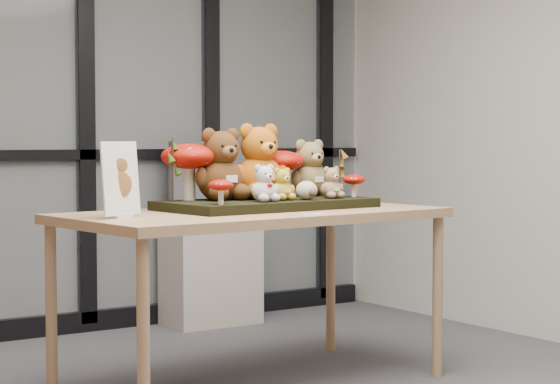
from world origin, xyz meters
TOP-DOWN VIEW (x-y plane):
  - glass_partition at (-0.00, 2.47)m, footprint 4.90×0.06m
  - display_table at (0.53, 0.77)m, footprint 1.80×1.01m
  - diorama_tray at (0.66, 0.85)m, footprint 1.04×0.58m
  - bear_pooh_yellow at (0.67, 0.93)m, footprint 0.32×0.30m
  - bear_brown_medium at (0.46, 0.94)m, footprint 0.30×0.28m
  - bear_tan_back at (1.00, 0.98)m, footprint 0.25×0.23m
  - bear_small_yellow at (0.69, 0.76)m, footprint 0.14×0.12m
  - bear_white_bow at (0.55, 0.71)m, footprint 0.15×0.14m
  - bear_beige_small at (0.97, 0.75)m, footprint 0.14×0.13m
  - plush_cream_hedgehog at (0.79, 0.72)m, footprint 0.08×0.07m
  - mushroom_back_left at (0.33, 1.00)m, footprint 0.26×0.26m
  - mushroom_back_right at (0.83, 0.99)m, footprint 0.23×0.23m
  - mushroom_front_left at (0.29, 0.65)m, footprint 0.11×0.11m
  - mushroom_front_right at (1.12, 0.78)m, footprint 0.11×0.11m
  - sprig_green_far_left at (0.21, 0.94)m, footprint 0.05×0.05m
  - sprig_green_mid_left at (0.36, 1.01)m, footprint 0.05×0.05m
  - sprig_dry_far_right at (1.07, 0.99)m, footprint 0.05×0.05m
  - sprig_dry_mid_right at (1.10, 0.86)m, footprint 0.05×0.05m
  - sprig_green_centre at (0.55, 1.03)m, footprint 0.05×0.05m
  - sign_holder at (-0.14, 0.73)m, footprint 0.22×0.12m
  - label_card at (0.62, 0.43)m, footprint 0.10×0.03m
  - cabinet at (1.18, 2.27)m, footprint 0.56×0.33m
  - monitor at (1.18, 2.28)m, footprint 0.53×0.06m

SIDE VIEW (x-z plane):
  - cabinet at x=1.18m, z-range 0.00..0.75m
  - display_table at x=0.53m, z-range 0.34..1.16m
  - label_card at x=0.62m, z-range 0.81..0.82m
  - diorama_tray at x=0.66m, z-range 0.81..0.86m
  - plush_cream_hedgehog at x=0.79m, z-range 0.86..0.96m
  - mushroom_front_left at x=0.29m, z-range 0.86..0.98m
  - mushroom_front_right at x=1.12m, z-range 0.86..0.98m
  - monitor at x=1.18m, z-range 0.75..1.13m
  - bear_small_yellow at x=0.69m, z-range 0.86..1.02m
  - bear_beige_small at x=0.97m, z-range 0.86..1.03m
  - bear_white_bow at x=0.55m, z-range 0.86..1.05m
  - sprig_green_centre at x=0.55m, z-range 0.86..1.06m
  - sign_holder at x=-0.14m, z-range 0.80..1.12m
  - sprig_dry_mid_right at x=1.10m, z-range 0.86..1.09m
  - sprig_green_mid_left at x=0.36m, z-range 0.86..1.10m
  - mushroom_back_right at x=0.83m, z-range 0.86..1.11m
  - sprig_dry_far_right at x=1.07m, z-range 0.86..1.13m
  - sprig_green_far_left at x=0.21m, z-range 0.86..1.15m
  - mushroom_back_left at x=0.33m, z-range 0.86..1.15m
  - bear_tan_back at x=1.00m, z-range 0.86..1.17m
  - bear_brown_medium at x=0.46m, z-range 0.86..1.23m
  - bear_pooh_yellow at x=0.67m, z-range 0.86..1.25m
  - glass_partition at x=0.00m, z-range 0.03..2.81m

